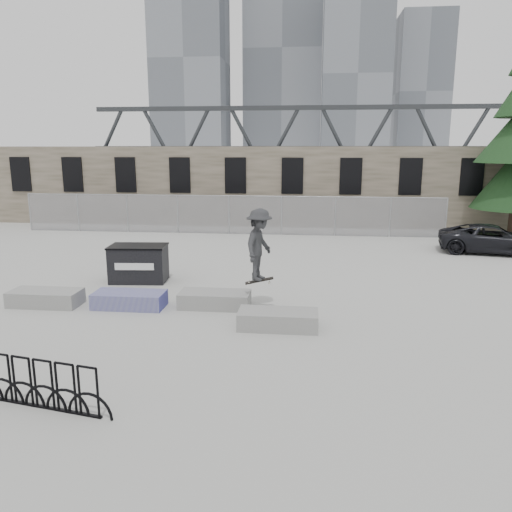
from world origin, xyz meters
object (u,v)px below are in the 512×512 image
at_px(planter_far_left, 46,297).
at_px(skateboarder, 259,245).
at_px(planter_center_left, 130,299).
at_px(suv, 493,239).
at_px(planter_offset, 278,319).
at_px(dumpster, 139,263).
at_px(planter_center_right, 215,299).
at_px(bike_rack, 23,382).

distance_m(planter_far_left, skateboarder, 6.37).
height_order(planter_center_left, suv, suv).
relative_size(planter_far_left, planter_offset, 1.00).
distance_m(planter_far_left, suv, 17.80).
bearing_deg(dumpster, suv, 19.46).
relative_size(planter_center_right, dumpster, 1.01).
bearing_deg(planter_center_right, planter_offset, -38.14).
height_order(planter_far_left, skateboarder, skateboarder).
distance_m(planter_offset, suv, 13.27).
relative_size(planter_far_left, bike_rack, 0.57).
bearing_deg(planter_offset, dumpster, 141.32).
height_order(planter_center_left, bike_rack, bike_rack).
bearing_deg(bike_rack, skateboarder, 58.23).
relative_size(planter_center_left, skateboarder, 0.95).
relative_size(dumpster, suv, 0.45).
relative_size(suv, skateboarder, 2.08).
bearing_deg(planter_far_left, bike_rack, -64.84).
distance_m(planter_center_left, suv, 15.67).
distance_m(planter_center_left, skateboarder, 4.02).
bearing_deg(skateboarder, planter_center_left, 110.71).
bearing_deg(planter_center_right, planter_center_left, -173.33).
distance_m(bike_rack, skateboarder, 6.97).
relative_size(planter_offset, dumpster, 1.01).
xyz_separation_m(planter_offset, skateboarder, (-0.63, 1.48, 1.60)).
distance_m(dumpster, skateboarder, 5.17).
height_order(bike_rack, suv, suv).
bearing_deg(planter_far_left, planter_center_right, 4.30).
bearing_deg(suv, dumpster, 124.73).
xyz_separation_m(planter_offset, dumpster, (-4.98, 3.99, 0.38)).
bearing_deg(dumpster, skateboarder, -34.75).
height_order(bike_rack, skateboarder, skateboarder).
xyz_separation_m(bike_rack, skateboarder, (3.59, 5.80, 1.40)).
height_order(planter_center_left, planter_center_right, same).
distance_m(planter_center_left, planter_center_right, 2.42).
height_order(planter_center_right, dumpster, dumpster).
bearing_deg(planter_center_right, bike_rack, -111.73).
distance_m(suv, skateboarder, 12.68).
bearing_deg(planter_center_left, dumpster, 103.64).
distance_m(planter_far_left, dumpster, 3.40).
bearing_deg(dumpster, planter_offset, -43.53).
bearing_deg(planter_far_left, dumpster, 57.92).
bearing_deg(planter_far_left, planter_center_left, 1.97).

